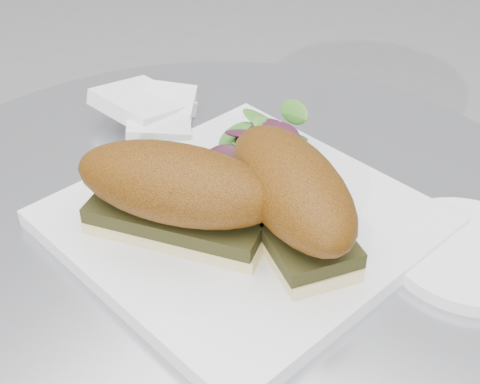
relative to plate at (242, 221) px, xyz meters
The scene contains 6 objects.
plate is the anchor object (origin of this frame).
sandwich_left 0.08m from the plate, 122.24° to the right, with size 0.19×0.12×0.08m.
sandwich_right 0.07m from the plate, ahead, with size 0.19×0.16×0.08m.
salad 0.09m from the plate, 109.69° to the left, with size 0.11×0.11×0.05m, color #43882C, non-canonical shape.
napkin 0.20m from the plate, 154.92° to the left, with size 0.12×0.12×0.02m, color white, non-canonical shape.
saucer 0.20m from the plate, 23.46° to the left, with size 0.14×0.14×0.01m, color white.
Camera 1 is at (0.28, -0.37, 1.12)m, focal length 50.00 mm.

